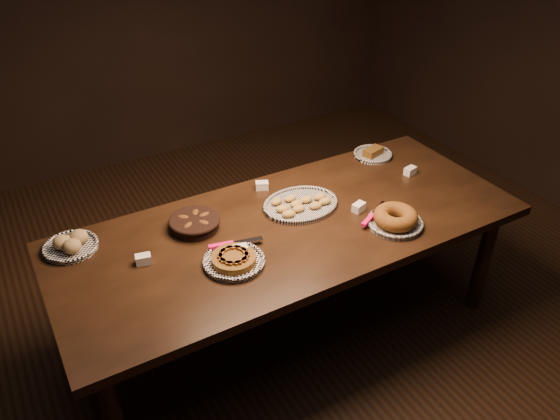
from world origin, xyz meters
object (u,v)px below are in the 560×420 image
buffet_table (291,236)px  madeleine_platter (300,204)px  bundt_cake_plate (395,219)px  apple_tart_plate (234,260)px

buffet_table → madeleine_platter: 0.19m
madeleine_platter → bundt_cake_plate: (0.33, -0.38, 0.02)m
apple_tart_plate → bundt_cake_plate: 0.85m
madeleine_platter → bundt_cake_plate: size_ratio=1.28×
buffet_table → bundt_cake_plate: bundt_cake_plate is taller
buffet_table → bundt_cake_plate: size_ratio=7.47×
apple_tart_plate → bundt_cake_plate: bundt_cake_plate is taller
apple_tart_plate → madeleine_platter: apple_tart_plate is taller
madeleine_platter → bundt_cake_plate: bearing=-43.5°
apple_tart_plate → bundt_cake_plate: (0.84, -0.13, 0.02)m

